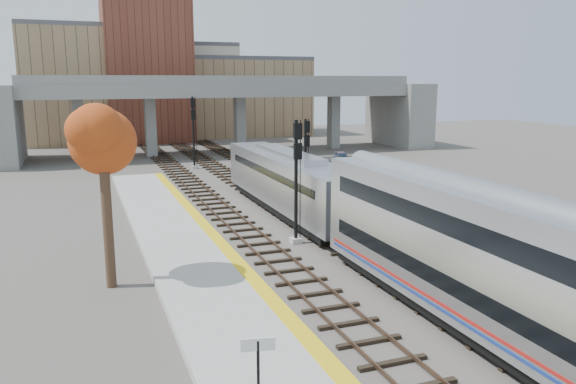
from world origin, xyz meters
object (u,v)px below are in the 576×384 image
object	(u,v)px
tree	(102,141)
car_b	(358,166)
signal_mast_near	(296,184)
signal_mast_mid	(306,165)
coach	(545,286)
car_c	(342,157)
locomotive	(288,181)
signal_mast_far	(194,133)
car_a	(342,168)

from	to	relation	value
tree	car_b	bearing A→B (deg)	43.75
signal_mast_near	signal_mast_mid	size ratio (longest dim) A/B	1.10
coach	car_c	size ratio (longest dim) A/B	6.74
locomotive	coach	size ratio (longest dim) A/B	0.76
locomotive	car_b	world-z (taller)	locomotive
locomotive	signal_mast_far	xyz separation A→B (m)	(-2.10, 21.79, 1.44)
coach	tree	xyz separation A→B (m)	(-12.29, 12.37, 3.74)
car_b	signal_mast_far	bearing A→B (deg)	114.65
car_a	car_c	world-z (taller)	car_a
car_a	signal_mast_near	bearing A→B (deg)	-113.61
signal_mast_mid	car_a	world-z (taller)	signal_mast_mid
signal_mast_far	car_c	xyz separation A→B (m)	(16.15, -1.39, -3.14)
locomotive	signal_mast_near	world-z (taller)	signal_mast_near
signal_mast_mid	signal_mast_far	world-z (taller)	signal_mast_far
car_c	tree	bearing A→B (deg)	-113.98
car_a	car_b	world-z (taller)	car_b
signal_mast_far	signal_mast_mid	bearing A→B (deg)	-78.46
tree	car_b	xyz separation A→B (m)	(24.83, 23.77, -5.88)
signal_mast_mid	car_b	bearing A→B (deg)	48.31
signal_mast_near	car_a	world-z (taller)	signal_mast_near
coach	signal_mast_mid	distance (m)	24.40
tree	locomotive	bearing A→B (deg)	39.77
signal_mast_near	tree	distance (m)	11.18
car_a	car_c	bearing A→B (deg)	72.55
tree	car_a	xyz separation A→B (m)	(22.89, 23.55, -5.95)
tree	signal_mast_mid	bearing A→B (deg)	39.87
coach	signal_mast_far	size ratio (longest dim) A/B	3.39
signal_mast_near	signal_mast_mid	distance (m)	9.52
signal_mast_mid	car_b	distance (m)	16.01
signal_mast_mid	tree	xyz separation A→B (m)	(-14.29, -11.94, 3.54)
signal_mast_mid	signal_mast_far	xyz separation A→B (m)	(-4.10, 20.08, 0.72)
signal_mast_mid	locomotive	bearing A→B (deg)	-139.53
locomotive	car_c	world-z (taller)	locomotive
car_a	car_c	xyz separation A→B (m)	(3.46, 7.09, -0.01)
coach	car_c	xyz separation A→B (m)	(14.05, 43.01, -2.22)
coach	tree	distance (m)	17.84
signal_mast_mid	car_c	xyz separation A→B (m)	(12.05, 18.69, -2.42)
signal_mast_mid	signal_mast_far	distance (m)	20.51
car_b	coach	bearing A→B (deg)	-145.05
car_a	signal_mast_far	bearing A→B (deg)	154.85
locomotive	signal_mast_far	size ratio (longest dim) A/B	2.58
car_a	car_b	size ratio (longest dim) A/B	0.86
locomotive	tree	xyz separation A→B (m)	(-12.29, -10.23, 4.26)
coach	signal_mast_far	bearing A→B (deg)	92.71
coach	signal_mast_far	world-z (taller)	signal_mast_far
signal_mast_near	car_b	world-z (taller)	signal_mast_near
locomotive	signal_mast_near	xyz separation A→B (m)	(-2.10, -6.87, 1.14)
signal_mast_far	car_b	bearing A→B (deg)	-29.42
locomotive	signal_mast_near	bearing A→B (deg)	-106.99
car_b	car_c	bearing A→B (deg)	41.57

